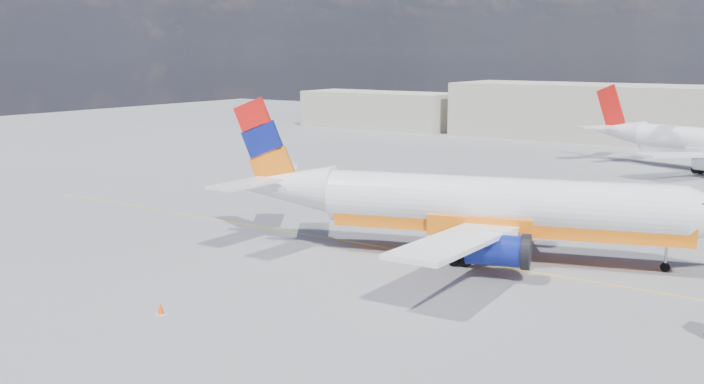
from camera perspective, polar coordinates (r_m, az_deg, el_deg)
The scene contains 6 objects.
ground at distance 49.06m, azimuth 0.93°, elevation -4.85°, with size 240.00×240.00×0.00m, color slate.
taxi_line at distance 51.50m, azimuth 2.79°, elevation -4.12°, with size 70.00×0.15×0.01m, color yellow.
terminal_main at distance 116.73m, azimuth 24.10°, elevation 5.03°, with size 70.00×14.00×8.00m, color #B8B19F.
terminal_annex at distance 132.63m, azimuth 2.01°, elevation 5.99°, with size 26.00×10.00×6.00m, color #B8B19F.
main_jet at distance 49.10m, azimuth 9.45°, elevation -1.04°, with size 32.52×24.73×9.86m.
traffic_cone at distance 39.96m, azimuth -13.72°, elevation -8.26°, with size 0.42×0.42×0.58m.
Camera 1 is at (26.23, -39.45, 12.75)m, focal length 40.00 mm.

